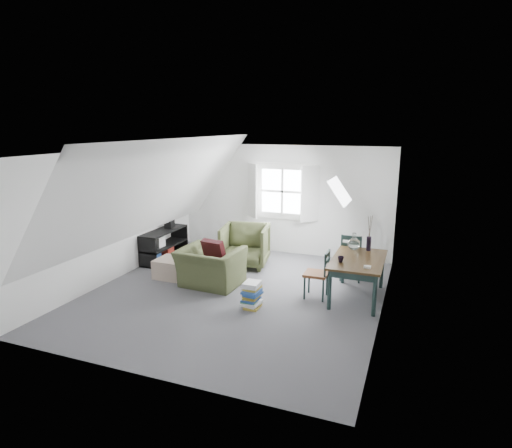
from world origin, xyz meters
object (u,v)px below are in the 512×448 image
at_px(armchair_far, 245,265).
at_px(ottoman, 172,268).
at_px(media_shelf, 163,247).
at_px(dining_table, 358,264).
at_px(magazine_stack, 252,295).
at_px(dining_chair_near, 318,273).
at_px(armchair_near, 211,285).
at_px(dining_chair_far, 352,256).

bearing_deg(armchair_far, ottoman, -143.32).
bearing_deg(media_shelf, dining_table, -3.62).
height_order(dining_table, magazine_stack, dining_table).
bearing_deg(media_shelf, dining_chair_near, -8.36).
bearing_deg(magazine_stack, dining_table, 33.44).
distance_m(dining_table, dining_chair_near, 0.70).
xyz_separation_m(ottoman, media_shelf, (-0.75, 0.88, 0.12)).
distance_m(armchair_near, dining_chair_far, 2.75).
height_order(armchair_near, ottoman, ottoman).
distance_m(armchair_near, magazine_stack, 1.29).
bearing_deg(magazine_stack, dining_chair_near, 41.30).
height_order(ottoman, dining_chair_near, dining_chair_near).
bearing_deg(magazine_stack, media_shelf, 149.05).
relative_size(armchair_near, media_shelf, 0.83).
height_order(armchair_far, ottoman, armchair_far).
xyz_separation_m(media_shelf, magazine_stack, (2.77, -1.66, -0.09)).
xyz_separation_m(dining_chair_far, magazine_stack, (-1.32, -1.89, -0.27)).
bearing_deg(magazine_stack, ottoman, 158.82).
distance_m(media_shelf, magazine_stack, 3.23).
height_order(armchair_far, magazine_stack, armchair_far).
relative_size(dining_chair_near, magazine_stack, 1.96).
distance_m(armchair_near, dining_table, 2.74).
bearing_deg(dining_chair_far, media_shelf, 16.54).
xyz_separation_m(armchair_near, ottoman, (-0.93, 0.12, 0.19)).
height_order(armchair_near, media_shelf, media_shelf).
distance_m(dining_table, magazine_stack, 1.90).
distance_m(dining_table, media_shelf, 4.38).
bearing_deg(armchair_near, media_shelf, -27.84).
xyz_separation_m(ottoman, dining_chair_far, (3.33, 1.11, 0.30)).
bearing_deg(dining_table, magazine_stack, -143.54).
bearing_deg(dining_chair_near, ottoman, -72.20).
relative_size(armchair_near, magazine_stack, 2.54).
relative_size(ottoman, dining_chair_near, 0.66).
height_order(dining_chair_far, dining_chair_near, dining_chair_far).
bearing_deg(ottoman, armchair_far, 47.44).
relative_size(armchair_near, dining_chair_near, 1.29).
bearing_deg(armchair_near, armchair_far, -93.86).
bearing_deg(media_shelf, armchair_near, -26.07).
xyz_separation_m(armchair_far, magazine_stack, (0.93, -1.96, 0.22)).
xyz_separation_m(ottoman, magazine_stack, (2.01, -0.78, 0.03)).
height_order(armchair_near, dining_table, dining_table).
bearing_deg(armchair_far, dining_chair_far, -12.46).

